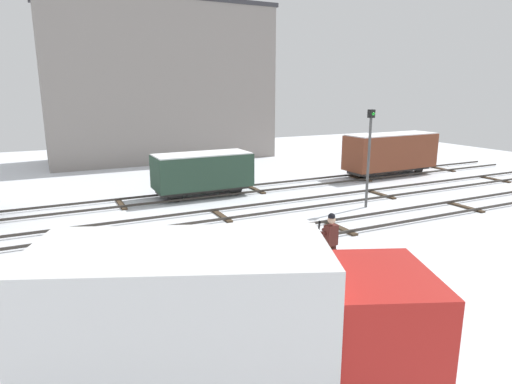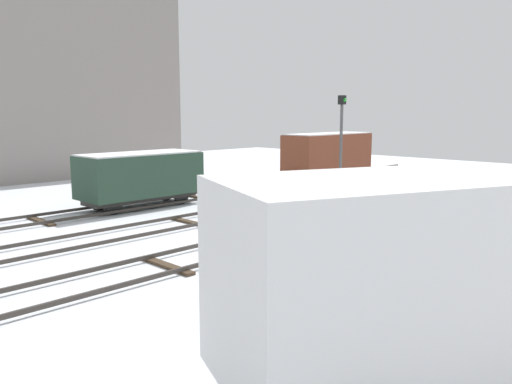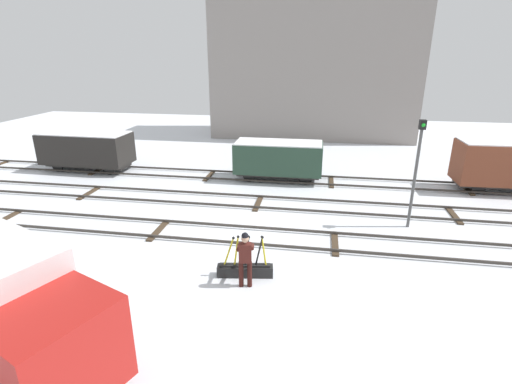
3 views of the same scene
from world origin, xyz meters
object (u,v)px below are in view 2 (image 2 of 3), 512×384
rail_worker (377,220)px  freight_car_far_end (328,153)px  switch_lever_frame (355,247)px  freight_car_back_track (141,176)px  delivery_truck (445,272)px  signal_post (341,140)px

rail_worker → freight_car_far_end: freight_car_far_end is taller
switch_lever_frame → freight_car_back_track: size_ratio=0.38×
rail_worker → freight_car_back_track: bearing=82.5°
rail_worker → delivery_truck: bearing=-149.1°
rail_worker → signal_post: size_ratio=0.41×
delivery_truck → freight_car_back_track: size_ratio=1.38×
switch_lever_frame → rail_worker: 0.97m
rail_worker → freight_car_far_end: bearing=32.8°
freight_car_back_track → freight_car_far_end: bearing=-0.4°
rail_worker → delivery_truck: size_ratio=0.28×
freight_car_back_track → freight_car_far_end: freight_car_far_end is taller
freight_car_back_track → rail_worker: bearing=-89.5°
delivery_truck → signal_post: size_ratio=1.50×
freight_car_back_track → delivery_truck: bearing=-108.3°
signal_post → freight_car_far_end: (6.31, 5.33, -1.18)m
switch_lever_frame → delivery_truck: 6.73m
freight_car_far_end → delivery_truck: bearing=-140.9°
rail_worker → signal_post: signal_post is taller
switch_lever_frame → delivery_truck: bearing=-144.8°
delivery_truck → freight_car_far_end: size_ratio=1.08×
delivery_truck → switch_lever_frame: bearing=66.5°
rail_worker → signal_post: (5.85, 5.32, 1.63)m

